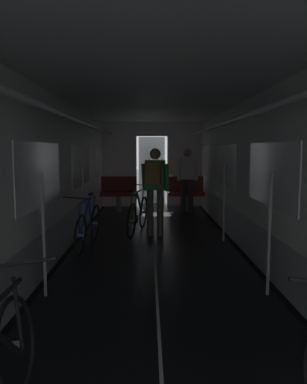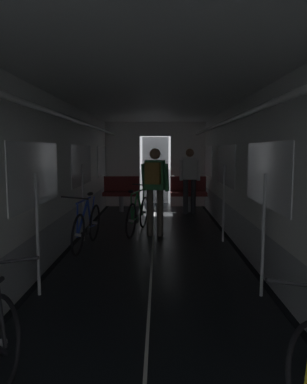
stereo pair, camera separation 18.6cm
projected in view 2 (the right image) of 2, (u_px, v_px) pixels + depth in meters
name	position (u px, v px, depth m)	size (l,w,h in m)	color
train_car_shell	(152.00, 147.00, 5.66)	(3.14, 12.34, 2.57)	black
bench_seat_far_left	(121.00, 190.00, 10.25)	(0.98, 0.51, 0.95)	gray
bench_seat_far_right	(188.00, 191.00, 10.22)	(0.98, 0.51, 0.95)	gray
bicycle_blue	(87.00, 225.00, 6.44)	(0.44, 1.69, 0.95)	black
person_cyclist_aisle	(155.00, 184.00, 7.26)	(0.56, 0.45, 1.69)	brown
bicycle_green_in_aisle	(138.00, 214.00, 7.60)	(0.49, 1.67, 0.94)	black
person_standing_near_bench	(190.00, 176.00, 9.80)	(0.53, 0.23, 1.69)	#2D2D33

